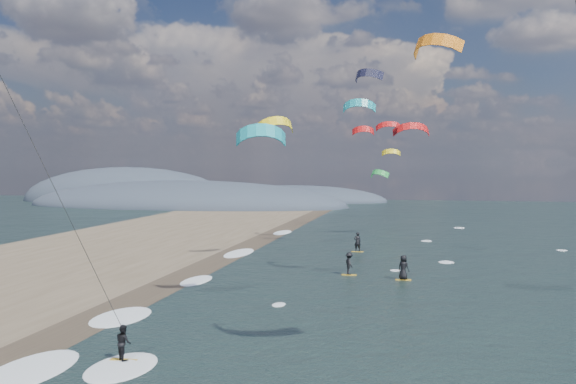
# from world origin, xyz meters

# --- Properties ---
(wet_sand_strip) EXTENTS (3.00, 240.00, 0.00)m
(wet_sand_strip) POSITION_xyz_m (-12.00, 10.00, 0.00)
(wet_sand_strip) COLOR #382D23
(wet_sand_strip) RESTS_ON ground
(coastal_hills) EXTENTS (80.00, 41.00, 15.00)m
(coastal_hills) POSITION_xyz_m (-44.84, 107.86, 0.00)
(coastal_hills) COLOR #3D4756
(coastal_hills) RESTS_ON ground
(kitesurfer_near_b) EXTENTS (6.90, 8.74, 16.39)m
(kitesurfer_near_b) POSITION_xyz_m (-9.47, 3.70, 10.41)
(kitesurfer_near_b) COLOR gold
(kitesurfer_near_b) RESTS_ON ground
(far_kitesurfers) EXTENTS (5.74, 14.60, 1.86)m
(far_kitesurfers) POSITION_xyz_m (1.00, 32.77, 0.89)
(far_kitesurfers) COLOR gold
(far_kitesurfers) RESTS_ON ground
(bg_kite_field) EXTENTS (15.26, 74.38, 11.51)m
(bg_kite_field) POSITION_xyz_m (-0.01, 53.61, 12.82)
(bg_kite_field) COLOR green
(bg_kite_field) RESTS_ON ground
(shoreline_surf) EXTENTS (2.40, 79.40, 0.11)m
(shoreline_surf) POSITION_xyz_m (-10.80, 14.75, 0.00)
(shoreline_surf) COLOR white
(shoreline_surf) RESTS_ON ground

